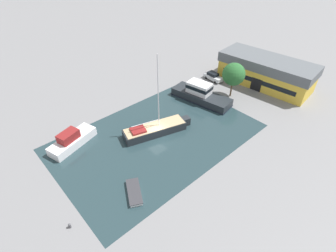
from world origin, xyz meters
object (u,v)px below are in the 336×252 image
sailboat_moored (156,129)px  motor_cruiser (201,94)px  cabin_boat (72,140)px  quay_tree_near_building (234,74)px  warehouse_building (266,71)px  parked_car (213,76)px  small_dinghy (134,192)px

sailboat_moored → motor_cruiser: 13.16m
sailboat_moored → cabin_boat: bearing=-102.3°
cabin_boat → motor_cruiser: bearing=63.4°
quay_tree_near_building → sailboat_moored: (-1.00, -18.65, -3.94)m
warehouse_building → cabin_boat: size_ratio=2.44×
parked_car → quay_tree_near_building: bearing=71.7°
sailboat_moored → small_dinghy: (7.57, -10.00, -0.55)m
motor_cruiser → cabin_boat: bearing=159.7°
motor_cruiser → sailboat_moored: bearing=178.6°
small_dinghy → cabin_boat: size_ratio=0.55×
warehouse_building → sailboat_moored: (-2.70, -27.90, -2.12)m
quay_tree_near_building → cabin_boat: size_ratio=0.85×
parked_car → sailboat_moored: size_ratio=0.33×
motor_cruiser → warehouse_building: bearing=-27.6°
quay_tree_near_building → motor_cruiser: size_ratio=0.56×
small_dinghy → cabin_boat: bearing=-55.7°
warehouse_building → small_dinghy: (4.87, -37.89, -2.67)m
quay_tree_near_building → sailboat_moored: bearing=-93.1°
motor_cruiser → cabin_boat: (-4.40, -24.56, -0.31)m
parked_car → sailboat_moored: bearing=18.2°
warehouse_building → motor_cruiser: warehouse_building is taller
quay_tree_near_building → cabin_boat: quay_tree_near_building is taller
quay_tree_near_building → cabin_boat: bearing=-103.8°
motor_cruiser → quay_tree_near_building: bearing=-38.0°
motor_cruiser → cabin_boat: size_ratio=1.51×
warehouse_building → quay_tree_near_building: quay_tree_near_building is taller
warehouse_building → quay_tree_near_building: bearing=-106.4°
warehouse_building → cabin_boat: (-9.10, -39.46, -1.94)m
small_dinghy → motor_cruiser: bearing=-129.5°
warehouse_building → quay_tree_near_building: 9.58m
parked_car → cabin_boat: cabin_boat is taller
sailboat_moored → motor_cruiser: sailboat_moored is taller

